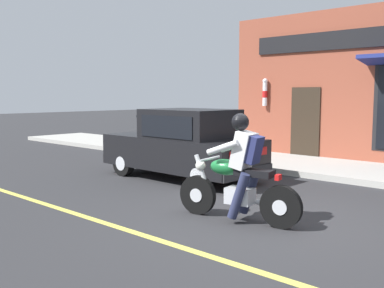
{
  "coord_description": "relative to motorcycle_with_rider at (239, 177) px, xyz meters",
  "views": [
    {
      "loc": [
        -5.69,
        -3.69,
        1.89
      ],
      "look_at": [
        0.6,
        2.07,
        0.95
      ],
      "focal_mm": 42.0,
      "sensor_mm": 36.0,
      "label": 1
    }
  ],
  "objects": [
    {
      "name": "car_hatchback",
      "position": [
        1.94,
        2.96,
        0.09
      ],
      "size": [
        1.69,
        3.8,
        1.57
      ],
      "color": "black",
      "rests_on": "ground"
    },
    {
      "name": "sidewalk_curb",
      "position": [
        5.11,
        2.76,
        -0.61
      ],
      "size": [
        2.6,
        22.0,
        0.14
      ],
      "primitive_type": "cube",
      "color": "#ADAAA3",
      "rests_on": "ground"
    },
    {
      "name": "lane_stripe",
      "position": [
        -1.43,
        2.76,
        -0.67
      ],
      "size": [
        0.12,
        19.8,
        0.01
      ],
      "primitive_type": "cube",
      "color": "#D1C64C",
      "rests_on": "ground"
    },
    {
      "name": "fire_hydrant",
      "position": [
        5.2,
        3.97,
        -0.11
      ],
      "size": [
        0.36,
        0.24,
        0.88
      ],
      "color": "red",
      "rests_on": "sidewalk_curb"
    },
    {
      "name": "motorcycle_with_rider",
      "position": [
        0.0,
        0.0,
        0.0
      ],
      "size": [
        0.67,
        2.01,
        1.62
      ],
      "color": "black",
      "rests_on": "ground"
    },
    {
      "name": "ground_plane",
      "position": [
        0.37,
        -0.24,
        -0.68
      ],
      "size": [
        80.0,
        80.0,
        0.0
      ],
      "primitive_type": "plane",
      "color": "#2B2B2D"
    }
  ]
}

